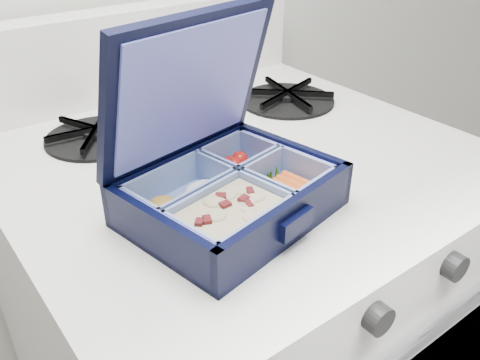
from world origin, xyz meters
TOP-DOWN VIEW (x-y plane):
  - bento_box at (-0.12, 1.53)m, footprint 0.25×0.21m
  - burner_grate at (0.15, 1.75)m, footprint 0.20×0.20m
  - burner_grate_rear at (-0.16, 1.81)m, footprint 0.17×0.17m
  - fork at (-0.00, 1.67)m, footprint 0.11×0.16m

SIDE VIEW (x-z plane):
  - fork at x=0.00m, z-range 0.94..0.94m
  - burner_grate_rear at x=-0.16m, z-range 0.94..0.96m
  - burner_grate at x=0.15m, z-range 0.94..0.96m
  - bento_box at x=-0.12m, z-range 0.94..0.99m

